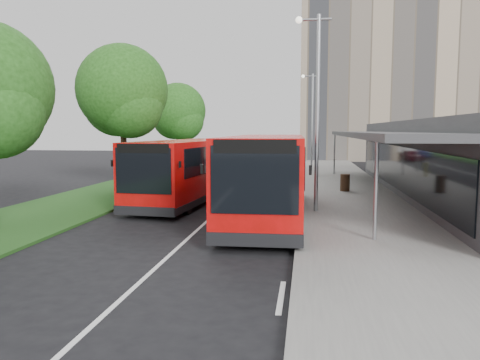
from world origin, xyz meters
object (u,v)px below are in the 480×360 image
object	(u,v)px
litter_bin	(345,183)
car_near	(285,154)
tree_far	(178,115)
tree_mid	(123,96)
lamp_post_near	(315,101)
bus_second	(189,170)
lamp_post_far	(311,116)
car_far	(265,153)
bollard	(316,168)
bus_main	(267,176)

from	to	relation	value
litter_bin	car_near	xyz separation A→B (m)	(-4.68, 29.38, 0.03)
tree_far	litter_bin	world-z (taller)	tree_far
tree_mid	litter_bin	world-z (taller)	tree_mid
tree_mid	lamp_post_near	distance (m)	13.20
lamp_post_near	bus_second	size ratio (longest dim) A/B	0.73
litter_bin	lamp_post_far	bearing A→B (deg)	97.80
tree_far	lamp_post_near	world-z (taller)	lamp_post_near
car_far	car_near	bearing A→B (deg)	-64.19
lamp_post_far	litter_bin	distance (m)	13.96
bollard	lamp_post_far	bearing A→B (deg)	95.44
lamp_post_near	lamp_post_far	world-z (taller)	same
car_far	tree_far	bearing A→B (deg)	-99.16
tree_mid	car_near	world-z (taller)	tree_mid
tree_mid	bus_second	world-z (taller)	tree_mid
tree_far	bus_main	bearing A→B (deg)	-65.22
lamp_post_far	car_far	bearing A→B (deg)	104.07
lamp_post_far	lamp_post_near	bearing A→B (deg)	-90.00
bus_main	car_far	xyz separation A→B (m)	(-3.96, 44.26, -1.17)
bus_second	car_far	distance (m)	40.47
tree_mid	tree_far	xyz separation A→B (m)	(0.00, 12.00, -0.69)
tree_mid	bus_main	xyz separation A→B (m)	(9.26, -8.05, -3.84)
lamp_post_near	bus_main	distance (m)	3.70
tree_mid	tree_far	world-z (taller)	tree_mid
tree_far	bus_second	size ratio (longest dim) A/B	0.69
car_near	litter_bin	bearing A→B (deg)	-66.80
litter_bin	car_near	world-z (taller)	car_near
tree_far	car_far	distance (m)	25.16
bollard	car_near	size ratio (longest dim) A/B	0.27
tree_mid	lamp_post_near	xyz separation A→B (m)	(11.13, -7.05, -0.80)
bus_second	litter_bin	bearing A→B (deg)	31.78
tree_far	bus_second	world-z (taller)	tree_far
tree_far	bus_second	distance (m)	17.33
car_near	car_far	xyz separation A→B (m)	(-2.96, 7.11, -0.13)
bus_main	bus_second	xyz separation A→B (m)	(-4.18, 3.80, -0.13)
lamp_post_near	litter_bin	world-z (taller)	lamp_post_near
lamp_post_far	bus_main	size ratio (longest dim) A/B	0.68
tree_mid	car_near	size ratio (longest dim) A/B	2.23
bus_second	litter_bin	world-z (taller)	bus_second
litter_bin	lamp_post_near	bearing A→B (deg)	-104.95
tree_mid	bus_second	size ratio (longest dim) A/B	0.79
bus_main	bus_second	size ratio (longest dim) A/B	1.07
tree_far	bus_main	world-z (taller)	tree_far
car_near	lamp_post_near	bearing A→B (deg)	-71.31
litter_bin	bollard	xyz separation A→B (m)	(-1.43, 9.18, 0.04)
bus_second	lamp_post_far	bearing A→B (deg)	75.57
bollard	car_far	xyz separation A→B (m)	(-6.21, 27.30, -0.14)
car_far	lamp_post_far	bearing A→B (deg)	-72.75
tree_mid	car_far	bearing A→B (deg)	81.68
bus_main	car_near	world-z (taller)	bus_main
tree_far	car_far	xyz separation A→B (m)	(5.30, 24.22, -4.31)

